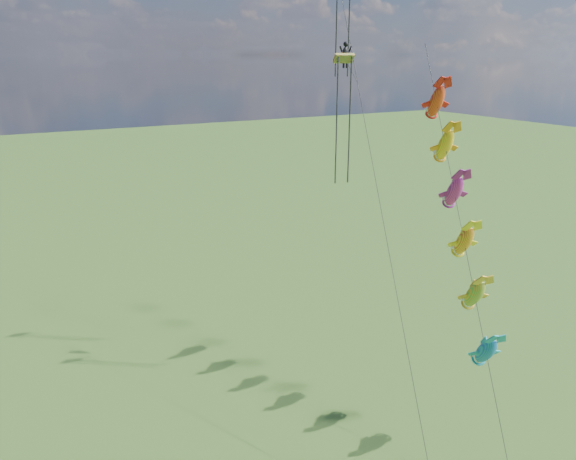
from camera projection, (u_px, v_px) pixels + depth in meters
fish_windsock_rig at (459, 217)px, 30.23m from camera, size 6.05×14.86×20.53m
parafoil_rig at (347, 56)px, 31.39m from camera, size 5.98×16.92×26.09m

